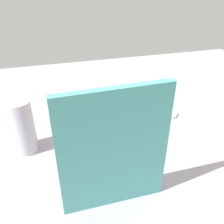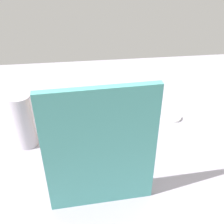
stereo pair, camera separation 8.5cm
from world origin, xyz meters
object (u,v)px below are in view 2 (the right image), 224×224
object	(u,v)px
cutting_board	(101,152)
thermos_tumbler	(24,121)
fruit_bowl	(112,127)
orange_front_right	(128,117)
orange_back_left	(113,102)
orange_top_stack	(95,118)
orange_center	(131,108)
orange_back_right	(100,108)
jar_lid	(172,117)
banana_bunch	(108,110)
orange_front_left	(112,124)

from	to	relation	value
cutting_board	thermos_tumbler	bearing A→B (deg)	-52.06
fruit_bowl	orange_front_right	xyz separation A→B (cm)	(-5.31, 3.46, 6.58)
fruit_bowl	thermos_tumbler	distance (cm)	31.29
orange_back_left	cutting_board	size ratio (longest dim) A/B	0.21
orange_back_left	cutting_board	bearing A→B (deg)	78.24
orange_top_stack	cutting_board	world-z (taller)	cutting_board
orange_center	cutting_board	xyz separation A→B (cm)	(13.62, 31.93, 8.55)
orange_back_right	jar_lid	distance (cm)	31.00
orange_back_right	cutting_board	xyz separation A→B (cm)	(2.54, 33.35, 8.55)
banana_bunch	jar_lid	world-z (taller)	banana_bunch
orange_center	jar_lid	world-z (taller)	orange_center
orange_front_left	orange_back_right	distance (cm)	10.61
orange_center	orange_back_right	xyz separation A→B (cm)	(11.07, -1.42, 0.00)
orange_top_stack	cutting_board	distance (cm)	28.87
orange_front_left	orange_back_right	xyz separation A→B (cm)	(3.02, -10.17, 0.00)
orange_back_right	orange_back_left	bearing A→B (deg)	-144.62
orange_front_right	orange_center	bearing A→B (deg)	-107.87
orange_center	cutting_board	size ratio (longest dim) A/B	0.21
orange_back_left	jar_lid	size ratio (longest dim) A/B	1.00
fruit_bowl	orange_back_right	bearing A→B (deg)	-41.48
thermos_tumbler	orange_back_left	bearing A→B (deg)	-163.83
fruit_bowl	jar_lid	xyz separation A→B (cm)	(-25.49, -7.19, -2.32)
orange_center	orange_top_stack	bearing A→B (deg)	17.99
banana_bunch	thermos_tumbler	size ratio (longest dim) A/B	0.84
jar_lid	orange_front_left	bearing A→B (deg)	27.65
fruit_bowl	thermos_tumbler	size ratio (longest dim) A/B	1.29
orange_front_left	orange_front_right	distance (cm)	7.03
cutting_board	jar_lid	xyz separation A→B (cm)	(-32.01, -37.03, -17.45)
orange_center	cutting_board	distance (cm)	35.75
orange_front_left	orange_front_right	world-z (taller)	same
orange_front_right	orange_top_stack	xyz separation A→B (cm)	(11.63, -1.20, 0.00)
banana_bunch	cutting_board	world-z (taller)	cutting_board
fruit_bowl	jar_lid	world-z (taller)	fruit_bowl
orange_center	jar_lid	distance (cm)	21.05
cutting_board	orange_back_right	bearing A→B (deg)	-97.10
orange_back_right	orange_front_right	bearing A→B (deg)	143.10
orange_top_stack	orange_center	bearing A→B (deg)	-162.01
orange_top_stack	banana_bunch	world-z (taller)	orange_top_stack
orange_center	thermos_tumbler	size ratio (longest dim) A/B	0.38
jar_lid	orange_center	bearing A→B (deg)	15.50
orange_center	banana_bunch	size ratio (longest dim) A/B	0.45
orange_top_stack	jar_lid	bearing A→B (deg)	-163.44
fruit_bowl	orange_front_left	bearing A→B (deg)	81.86
fruit_bowl	banana_bunch	bearing A→B (deg)	-68.28
orange_back_left	orange_center	bearing A→B (deg)	139.33
orange_top_stack	cutting_board	size ratio (longest dim) A/B	0.21
fruit_bowl	jar_lid	distance (cm)	26.59
fruit_bowl	banana_bunch	world-z (taller)	banana_bunch
orange_back_right	orange_top_stack	bearing A→B (deg)	67.91
orange_front_left	orange_top_stack	bearing A→B (deg)	-39.32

